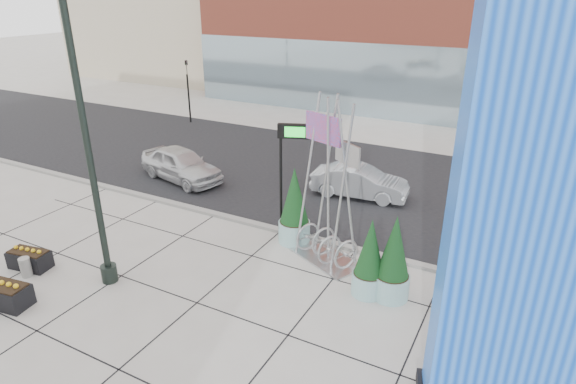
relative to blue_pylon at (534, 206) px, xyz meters
The scene contains 19 objects.
ground 10.28m from the blue_pylon, behind, with size 160.00×160.00×0.00m, color #9E9991.
street_asphalt 15.08m from the blue_pylon, 129.01° to the left, with size 80.00×12.00×0.02m, color black.
curb_edge 11.39m from the blue_pylon, 150.47° to the left, with size 80.00×0.30×0.12m, color gray.
tower_podium 29.21m from the blue_pylon, 105.87° to the left, with size 34.00×10.00×11.00m, color #AD4632.
tower_glass_front 24.73m from the blue_pylon, 108.92° to the left, with size 34.00×0.60×5.00m, color #8CA5B2.
blue_pylon is the anchor object (origin of this frame).
lamp_post 11.16m from the blue_pylon, behind, with size 0.59×0.48×8.80m.
public_art_sculpture 7.76m from the blue_pylon, 144.14° to the left, with size 2.74×2.14×5.57m.
concrete_bollard 14.41m from the blue_pylon, behind, with size 0.33×0.33×0.64m, color gray.
overhead_street_sign 8.71m from the blue_pylon, 145.48° to the left, with size 1.92×0.88×4.23m.
round_planter_east 5.67m from the blue_pylon, 135.89° to the left, with size 1.06×1.06×2.65m.
round_planter_mid 6.04m from the blue_pylon, 142.63° to the left, with size 0.98×0.98×2.45m.
round_planter_west 9.28m from the blue_pylon, 146.86° to the left, with size 1.13×1.13×2.82m.
box_planter_north 14.72m from the blue_pylon, behind, with size 1.42×0.88×0.73m.
box_planter_south 13.79m from the blue_pylon, 168.77° to the right, with size 1.57×0.95×0.81m.
car_white_west 16.96m from the blue_pylon, 152.82° to the left, with size 1.82×4.52×1.54m, color silver.
car_silver_mid 12.34m from the blue_pylon, 124.30° to the left, with size 1.44×4.14×1.36m, color #A5A8AC.
car_dark_east 12.57m from the blue_pylon, 84.43° to the left, with size 1.83×4.51×1.31m, color black.
traffic_signal 26.57m from the blue_pylon, 142.52° to the left, with size 0.15×0.18×4.10m.
Camera 1 is at (8.78, -9.96, 8.44)m, focal length 30.00 mm.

